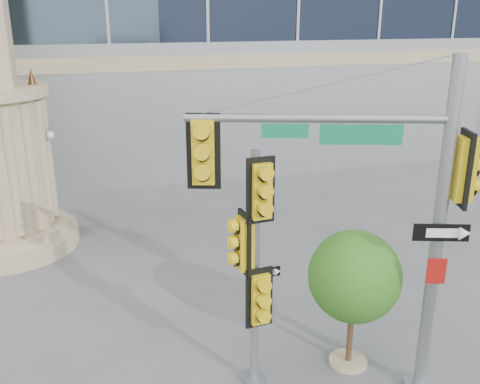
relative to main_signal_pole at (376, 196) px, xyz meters
name	(u,v)px	position (x,y,z in m)	size (l,w,h in m)	color
main_signal_pole	(376,196)	(0.00, 0.00, 0.00)	(4.84, 2.08, 6.50)	slate
secondary_signal_pole	(255,257)	(-2.04, 0.66, -1.19)	(0.85, 0.63, 4.84)	slate
street_tree	(355,279)	(0.16, 0.75, -2.04)	(1.93, 1.89, 3.01)	tan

